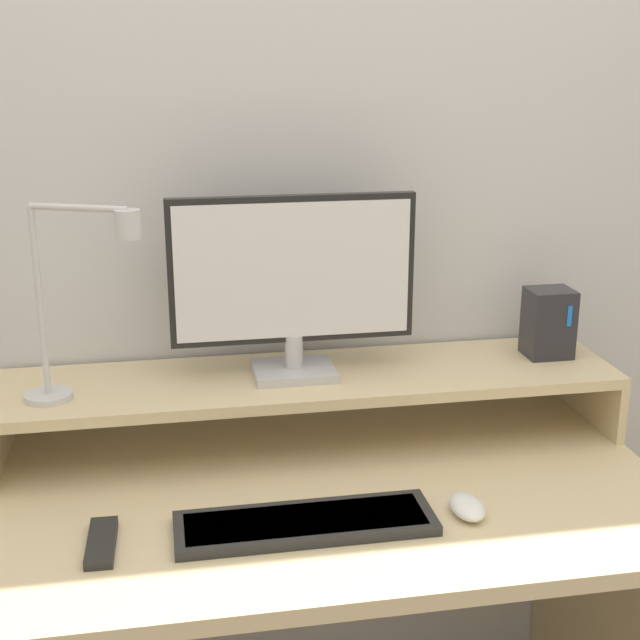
{
  "coord_description": "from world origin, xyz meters",
  "views": [
    {
      "loc": [
        -0.29,
        -1.09,
        1.51
      ],
      "look_at": [
        -0.01,
        0.39,
        1.05
      ],
      "focal_mm": 50.0,
      "sensor_mm": 36.0,
      "label": 1
    }
  ],
  "objects_px": {
    "monitor": "(293,280)",
    "router_dock": "(548,323)",
    "desk_lamp": "(78,300)",
    "mouse": "(467,507)",
    "keyboard": "(305,523)",
    "remote_control": "(101,543)"
  },
  "relations": [
    {
      "from": "desk_lamp",
      "to": "remote_control",
      "type": "relative_size",
      "value": 2.62
    },
    {
      "from": "monitor",
      "to": "mouse",
      "type": "distance_m",
      "value": 0.54
    },
    {
      "from": "desk_lamp",
      "to": "keyboard",
      "type": "bearing_deg",
      "value": -37.3
    },
    {
      "from": "router_dock",
      "to": "mouse",
      "type": "relative_size",
      "value": 1.55
    },
    {
      "from": "desk_lamp",
      "to": "router_dock",
      "type": "bearing_deg",
      "value": 5.5
    },
    {
      "from": "desk_lamp",
      "to": "router_dock",
      "type": "xyz_separation_m",
      "value": [
        0.95,
        0.09,
        -0.13
      ]
    },
    {
      "from": "router_dock",
      "to": "desk_lamp",
      "type": "bearing_deg",
      "value": -174.5
    },
    {
      "from": "monitor",
      "to": "keyboard",
      "type": "distance_m",
      "value": 0.48
    },
    {
      "from": "desk_lamp",
      "to": "keyboard",
      "type": "distance_m",
      "value": 0.57
    },
    {
      "from": "monitor",
      "to": "desk_lamp",
      "type": "height_order",
      "value": "desk_lamp"
    },
    {
      "from": "desk_lamp",
      "to": "mouse",
      "type": "bearing_deg",
      "value": -23.63
    },
    {
      "from": "monitor",
      "to": "router_dock",
      "type": "xyz_separation_m",
      "value": [
        0.55,
        0.02,
        -0.12
      ]
    },
    {
      "from": "mouse",
      "to": "remote_control",
      "type": "distance_m",
      "value": 0.62
    },
    {
      "from": "desk_lamp",
      "to": "mouse",
      "type": "xyz_separation_m",
      "value": [
        0.65,
        -0.28,
        -0.33
      ]
    },
    {
      "from": "monitor",
      "to": "keyboard",
      "type": "xyz_separation_m",
      "value": [
        -0.04,
        -0.35,
        -0.33
      ]
    },
    {
      "from": "desk_lamp",
      "to": "monitor",
      "type": "bearing_deg",
      "value": 10.29
    },
    {
      "from": "mouse",
      "to": "remote_control",
      "type": "height_order",
      "value": "mouse"
    },
    {
      "from": "monitor",
      "to": "desk_lamp",
      "type": "relative_size",
      "value": 1.3
    },
    {
      "from": "monitor",
      "to": "router_dock",
      "type": "bearing_deg",
      "value": 1.95
    },
    {
      "from": "router_dock",
      "to": "keyboard",
      "type": "relative_size",
      "value": 0.33
    },
    {
      "from": "keyboard",
      "to": "remote_control",
      "type": "height_order",
      "value": "keyboard"
    },
    {
      "from": "monitor",
      "to": "remote_control",
      "type": "xyz_separation_m",
      "value": [
        -0.37,
        -0.35,
        -0.33
      ]
    }
  ]
}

